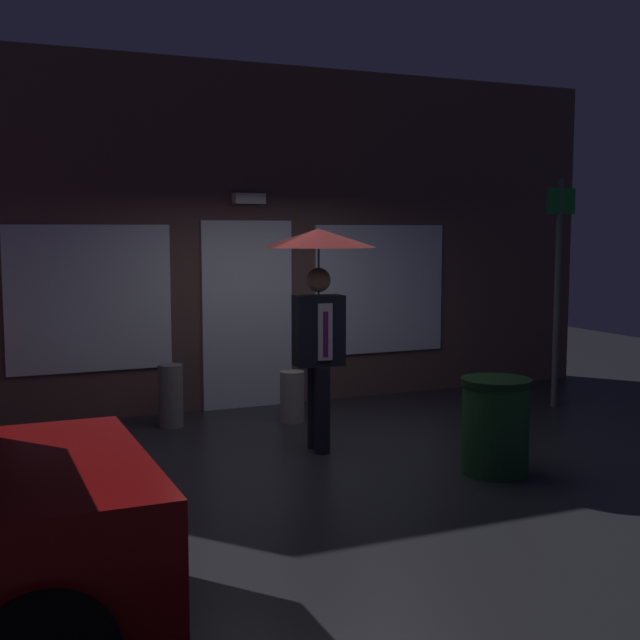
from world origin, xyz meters
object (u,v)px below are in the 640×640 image
(person_with_umbrella, at_px, (319,281))
(sidewalk_bollard, at_px, (292,397))
(sidewalk_bollard_2, at_px, (171,396))
(street_sign_post, at_px, (558,280))
(trash_bin, at_px, (495,426))

(person_with_umbrella, xyz_separation_m, sidewalk_bollard, (0.21, 1.21, -1.34))
(person_with_umbrella, distance_m, sidewalk_bollard_2, 2.25)
(person_with_umbrella, xyz_separation_m, sidewalk_bollard_2, (-1.06, 1.52, -1.28))
(street_sign_post, distance_m, trash_bin, 3.20)
(person_with_umbrella, height_order, sidewalk_bollard_2, person_with_umbrella)
(street_sign_post, height_order, sidewalk_bollard, street_sign_post)
(person_with_umbrella, xyz_separation_m, street_sign_post, (3.36, 0.70, -0.12))
(trash_bin, bearing_deg, sidewalk_bollard, 109.42)
(person_with_umbrella, bearing_deg, street_sign_post, 15.87)
(person_with_umbrella, height_order, street_sign_post, street_sign_post)
(sidewalk_bollard_2, bearing_deg, street_sign_post, -10.52)
(sidewalk_bollard_2, xyz_separation_m, trash_bin, (2.16, -2.81, 0.08))
(trash_bin, bearing_deg, street_sign_post, 41.29)
(sidewalk_bollard, bearing_deg, trash_bin, -70.58)
(sidewalk_bollard, relative_size, trash_bin, 0.67)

